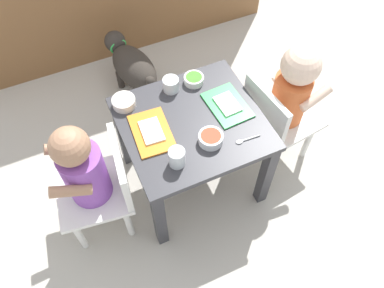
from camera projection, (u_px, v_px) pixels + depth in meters
ground_plane at (192, 178)px, 1.88m from camera, size 7.00×7.00×0.00m
dining_table at (192, 134)px, 1.58m from camera, size 0.54×0.50×0.44m
seated_child_left at (88, 173)px, 1.43m from camera, size 0.31×0.31×0.65m
seated_child_right at (289, 95)px, 1.63m from camera, size 0.31×0.31×0.65m
dog at (132, 65)px, 2.04m from camera, size 0.24×0.43×0.28m
food_tray_left at (152, 132)px, 1.48m from camera, size 0.15×0.22×0.02m
food_tray_right at (227, 105)px, 1.56m from camera, size 0.15×0.21×0.02m
water_cup_left at (171, 85)px, 1.59m from camera, size 0.07×0.07×0.06m
water_cup_right at (177, 158)px, 1.39m from camera, size 0.06×0.06×0.07m
veggie_bowl_near at (211, 138)px, 1.45m from camera, size 0.09×0.09×0.04m
cereal_bowl_left_side at (124, 102)px, 1.55m from camera, size 0.09×0.09×0.03m
cereal_bowl_right_side at (194, 79)px, 1.62m from camera, size 0.08×0.08×0.03m
spoon_by_left_tray at (245, 140)px, 1.47m from camera, size 0.10×0.02×0.01m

